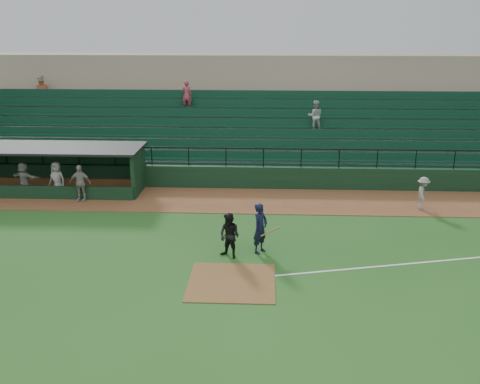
{
  "coord_description": "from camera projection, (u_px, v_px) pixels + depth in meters",
  "views": [
    {
      "loc": [
        1.11,
        -18.03,
        8.65
      ],
      "look_at": [
        0.0,
        5.0,
        1.4
      ],
      "focal_mm": 40.85,
      "sensor_mm": 36.0,
      "label": 1
    }
  ],
  "objects": [
    {
      "name": "runner",
      "position": [
        423.0,
        193.0,
        25.89
      ],
      "size": [
        0.78,
        1.12,
        1.59
      ],
      "primitive_type": "imported",
      "rotation": [
        0.0,
        0.0,
        1.38
      ],
      "color": "gray",
      "rests_on": "warning_track"
    },
    {
      "name": "batter_at_plate",
      "position": [
        260.0,
        228.0,
        21.05
      ],
      "size": [
        1.19,
        0.87,
        2.0
      ],
      "color": "black",
      "rests_on": "ground"
    },
    {
      "name": "dugout",
      "position": [
        61.0,
        165.0,
        28.98
      ],
      "size": [
        8.9,
        3.2,
        2.42
      ],
      "color": "black",
      "rests_on": "ground"
    },
    {
      "name": "dugout_player_b",
      "position": [
        57.0,
        179.0,
        27.78
      ],
      "size": [
        1.02,
        0.8,
        1.82
      ],
      "primitive_type": "imported",
      "rotation": [
        0.0,
        0.0,
        -0.28
      ],
      "color": "#9B9791",
      "rests_on": "warning_track"
    },
    {
      "name": "dugout_player_c",
      "position": [
        24.0,
        179.0,
        27.98
      ],
      "size": [
        1.72,
        0.98,
        1.77
      ],
      "primitive_type": "imported",
      "rotation": [
        0.0,
        0.0,
        2.85
      ],
      "color": "gray",
      "rests_on": "warning_track"
    },
    {
      "name": "home_plate_dirt",
      "position": [
        232.0,
        282.0,
        18.87
      ],
      "size": [
        3.0,
        3.0,
        0.03
      ],
      "primitive_type": "cube",
      "color": "brown",
      "rests_on": "ground"
    },
    {
      "name": "stadium_structure",
      "position": [
        249.0,
        125.0,
        34.82
      ],
      "size": [
        38.0,
        13.08,
        6.4
      ],
      "color": "black",
      "rests_on": "ground"
    },
    {
      "name": "dugout_player_a",
      "position": [
        80.0,
        183.0,
        27.09
      ],
      "size": [
        1.1,
        0.48,
        1.85
      ],
      "primitive_type": "imported",
      "rotation": [
        0.0,
        0.0,
        -0.03
      ],
      "color": "gray",
      "rests_on": "warning_track"
    },
    {
      "name": "warning_track",
      "position": [
        243.0,
        200.0,
        27.44
      ],
      "size": [
        40.0,
        4.0,
        0.03
      ],
      "primitive_type": "cube",
      "color": "brown",
      "rests_on": "ground"
    },
    {
      "name": "foul_line",
      "position": [
        446.0,
        260.0,
        20.6
      ],
      "size": [
        17.49,
        4.44,
        0.01
      ],
      "primitive_type": "cube",
      "rotation": [
        0.0,
        0.0,
        0.24
      ],
      "color": "white",
      "rests_on": "ground"
    },
    {
      "name": "ground",
      "position": [
        233.0,
        270.0,
        19.83
      ],
      "size": [
        90.0,
        90.0,
        0.0
      ],
      "primitive_type": "plane",
      "color": "#20521A",
      "rests_on": "ground"
    },
    {
      "name": "umpire",
      "position": [
        230.0,
        236.0,
        20.63
      ],
      "size": [
        1.08,
        1.02,
        1.76
      ],
      "primitive_type": "imported",
      "rotation": [
        0.0,
        0.0,
        -0.55
      ],
      "color": "black",
      "rests_on": "ground"
    }
  ]
}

